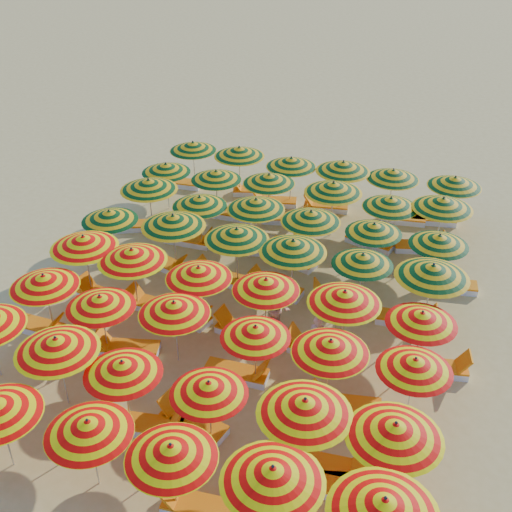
% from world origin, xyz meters
% --- Properties ---
extents(ground, '(120.00, 120.00, 0.00)m').
position_xyz_m(ground, '(0.00, 0.00, 0.00)').
color(ground, '#D8B760').
rests_on(ground, ground).
extents(umbrella_2, '(2.19, 2.19, 2.00)m').
position_xyz_m(umbrella_2, '(-0.98, -7.19, 1.76)').
color(umbrella_2, silver).
rests_on(umbrella_2, ground).
extents(umbrella_3, '(2.27, 2.27, 2.02)m').
position_xyz_m(umbrella_3, '(0.93, -7.22, 1.78)').
color(umbrella_3, silver).
rests_on(umbrella_3, ground).
extents(umbrella_4, '(2.73, 2.73, 2.18)m').
position_xyz_m(umbrella_4, '(3.04, -7.18, 1.92)').
color(umbrella_4, silver).
rests_on(umbrella_4, ground).
extents(umbrella_5, '(2.10, 2.10, 2.22)m').
position_xyz_m(umbrella_5, '(5.14, -7.21, 1.95)').
color(umbrella_5, silver).
rests_on(umbrella_5, ground).
extents(umbrella_7, '(2.64, 2.64, 2.17)m').
position_xyz_m(umbrella_7, '(-3.00, -5.30, 1.91)').
color(umbrella_7, silver).
rests_on(umbrella_7, ground).
extents(umbrella_8, '(1.90, 1.90, 1.98)m').
position_xyz_m(umbrella_8, '(-1.22, -5.33, 1.74)').
color(umbrella_8, silver).
rests_on(umbrella_8, ground).
extents(umbrella_9, '(2.19, 2.19, 1.91)m').
position_xyz_m(umbrella_9, '(0.89, -5.23, 1.68)').
color(umbrella_9, silver).
rests_on(umbrella_9, ground).
extents(umbrella_10, '(2.48, 2.48, 2.21)m').
position_xyz_m(umbrella_10, '(3.14, -5.32, 1.95)').
color(umbrella_10, silver).
rests_on(umbrella_10, ground).
extents(umbrella_11, '(2.44, 2.44, 2.17)m').
position_xyz_m(umbrella_11, '(5.04, -5.32, 1.91)').
color(umbrella_11, silver).
rests_on(umbrella_11, ground).
extents(umbrella_12, '(2.05, 2.05, 2.05)m').
position_xyz_m(umbrella_12, '(-5.00, -2.99, 1.81)').
color(umbrella_12, silver).
rests_on(umbrella_12, ground).
extents(umbrella_13, '(2.29, 2.29, 1.99)m').
position_xyz_m(umbrella_13, '(-3.06, -3.25, 1.75)').
color(umbrella_13, silver).
rests_on(umbrella_13, ground).
extents(umbrella_14, '(2.23, 2.23, 2.03)m').
position_xyz_m(umbrella_14, '(-1.07, -2.90, 1.79)').
color(umbrella_14, silver).
rests_on(umbrella_14, ground).
extents(umbrella_15, '(2.13, 2.13, 1.91)m').
position_xyz_m(umbrella_15, '(1.22, -3.00, 1.68)').
color(umbrella_15, silver).
rests_on(umbrella_15, ground).
extents(umbrella_16, '(2.20, 2.20, 2.04)m').
position_xyz_m(umbrella_16, '(3.15, -3.06, 1.80)').
color(umbrella_16, silver).
rests_on(umbrella_16, ground).
extents(umbrella_17, '(2.33, 2.33, 1.93)m').
position_xyz_m(umbrella_17, '(5.15, -2.93, 1.70)').
color(umbrella_17, silver).
rests_on(umbrella_17, ground).
extents(umbrella_18, '(2.64, 2.64, 2.19)m').
position_xyz_m(umbrella_18, '(-4.99, -0.96, 1.93)').
color(umbrella_18, silver).
rests_on(umbrella_18, ground).
extents(umbrella_19, '(2.34, 2.34, 2.17)m').
position_xyz_m(umbrella_19, '(-3.27, -1.12, 1.91)').
color(umbrella_19, silver).
rests_on(umbrella_19, ground).
extents(umbrella_20, '(2.50, 2.50, 2.04)m').
position_xyz_m(umbrella_20, '(-1.14, -1.16, 1.80)').
color(umbrella_20, silver).
rests_on(umbrella_20, ground).
extents(umbrella_21, '(2.38, 2.38, 2.02)m').
position_xyz_m(umbrella_21, '(0.85, -1.07, 1.78)').
color(umbrella_21, silver).
rests_on(umbrella_21, ground).
extents(umbrella_22, '(2.52, 2.52, 2.12)m').
position_xyz_m(umbrella_22, '(3.04, -1.07, 1.87)').
color(umbrella_22, silver).
rests_on(umbrella_22, ground).
extents(umbrella_23, '(2.42, 2.42, 1.97)m').
position_xyz_m(umbrella_23, '(5.08, -1.11, 1.74)').
color(umbrella_23, silver).
rests_on(umbrella_23, ground).
extents(umbrella_24, '(2.21, 2.21, 1.98)m').
position_xyz_m(umbrella_24, '(-5.31, 1.04, 1.74)').
color(umbrella_24, silver).
rests_on(umbrella_24, ground).
extents(umbrella_25, '(2.61, 2.61, 2.20)m').
position_xyz_m(umbrella_25, '(-3.01, 1.10, 1.94)').
color(umbrella_25, silver).
rests_on(umbrella_25, ground).
extents(umbrella_26, '(2.33, 2.33, 2.15)m').
position_xyz_m(umbrella_26, '(-0.83, 1.05, 1.90)').
color(umbrella_26, silver).
rests_on(umbrella_26, ground).
extents(umbrella_27, '(2.30, 2.30, 2.18)m').
position_xyz_m(umbrella_27, '(1.03, 0.91, 1.92)').
color(umbrella_27, silver).
rests_on(umbrella_27, ground).
extents(umbrella_28, '(1.89, 1.89, 1.94)m').
position_xyz_m(umbrella_28, '(3.08, 1.21, 1.71)').
color(umbrella_28, silver).
rests_on(umbrella_28, ground).
extents(umbrella_29, '(2.14, 2.14, 2.23)m').
position_xyz_m(umbrella_29, '(5.11, 0.85, 1.96)').
color(umbrella_29, silver).
rests_on(umbrella_29, ground).
extents(umbrella_30, '(2.31, 2.31, 2.18)m').
position_xyz_m(umbrella_30, '(-5.00, 3.25, 1.92)').
color(umbrella_30, silver).
rests_on(umbrella_30, ground).
extents(umbrella_31, '(2.53, 2.53, 2.02)m').
position_xyz_m(umbrella_31, '(-2.89, 2.90, 1.78)').
color(umbrella_31, silver).
rests_on(umbrella_31, ground).
extents(umbrella_32, '(2.54, 2.54, 2.10)m').
position_xyz_m(umbrella_32, '(-0.96, 3.23, 1.84)').
color(umbrella_32, silver).
rests_on(umbrella_32, ground).
extents(umbrella_33, '(2.56, 2.56, 2.10)m').
position_xyz_m(umbrella_33, '(1.01, 3.00, 1.85)').
color(umbrella_33, silver).
rests_on(umbrella_33, ground).
extents(umbrella_34, '(2.26, 2.26, 1.93)m').
position_xyz_m(umbrella_34, '(3.06, 3.16, 1.70)').
color(umbrella_34, silver).
rests_on(umbrella_34, ground).
extents(umbrella_35, '(1.99, 1.99, 1.96)m').
position_xyz_m(umbrella_35, '(5.10, 3.06, 1.72)').
color(umbrella_35, silver).
rests_on(umbrella_35, ground).
extents(umbrella_36, '(2.31, 2.31, 1.97)m').
position_xyz_m(umbrella_36, '(-5.25, 5.11, 1.73)').
color(umbrella_36, silver).
rests_on(umbrella_36, ground).
extents(umbrella_37, '(2.24, 2.24, 2.00)m').
position_xyz_m(umbrella_37, '(-3.18, 5.08, 1.76)').
color(umbrella_37, silver).
rests_on(umbrella_37, ground).
extents(umbrella_38, '(2.16, 2.16, 2.04)m').
position_xyz_m(umbrella_38, '(-1.21, 5.35, 1.80)').
color(umbrella_38, silver).
rests_on(umbrella_38, ground).
extents(umbrella_39, '(2.50, 2.50, 2.18)m').
position_xyz_m(umbrella_39, '(1.23, 5.19, 1.92)').
color(umbrella_39, silver).
rests_on(umbrella_39, ground).
extents(umbrella_40, '(2.47, 2.47, 2.03)m').
position_xyz_m(umbrella_40, '(3.28, 4.96, 1.79)').
color(umbrella_40, silver).
rests_on(umbrella_40, ground).
extents(umbrella_41, '(2.57, 2.57, 2.17)m').
position_xyz_m(umbrella_41, '(4.97, 5.26, 1.91)').
color(umbrella_41, silver).
rests_on(umbrella_41, ground).
extents(umbrella_42, '(2.38, 2.38, 2.02)m').
position_xyz_m(umbrella_42, '(-5.10, 7.29, 1.78)').
color(umbrella_42, silver).
rests_on(umbrella_42, ground).
extents(umbrella_43, '(2.62, 2.62, 2.13)m').
position_xyz_m(umbrella_43, '(-3.06, 7.18, 1.87)').
color(umbrella_43, silver).
rests_on(umbrella_43, ground).
extents(umbrella_44, '(2.31, 2.31, 2.06)m').
position_xyz_m(umbrella_44, '(-0.86, 7.01, 1.81)').
color(umbrella_44, silver).
rests_on(umbrella_44, ground).
extents(umbrella_45, '(2.25, 2.25, 2.18)m').
position_xyz_m(umbrella_45, '(1.15, 7.06, 1.92)').
color(umbrella_45, silver).
rests_on(umbrella_45, ground).
extents(umbrella_46, '(2.44, 2.44, 2.07)m').
position_xyz_m(umbrella_46, '(3.01, 7.18, 1.83)').
color(umbrella_46, silver).
rests_on(umbrella_46, ground).
extents(umbrella_47, '(2.35, 2.35, 2.06)m').
position_xyz_m(umbrella_47, '(5.21, 7.31, 1.82)').
color(umbrella_47, silver).
rests_on(umbrella_47, ground).
extents(lounger_0, '(1.78, 0.73, 0.69)m').
position_xyz_m(lounger_0, '(1.43, -7.12, 0.15)').
color(lounger_0, white).
rests_on(lounger_0, ground).
extents(lounger_2, '(1.81, 0.88, 0.69)m').
position_xyz_m(lounger_2, '(-0.63, -5.43, 0.15)').
color(lounger_2, white).
rests_on(lounger_2, ground).
extents(lounger_3, '(1.82, 0.94, 0.69)m').
position_xyz_m(lounger_3, '(0.30, -4.99, 0.15)').
color(lounger_3, white).
rests_on(lounger_3, ground).
extents(lounger_4, '(1.78, 0.72, 0.69)m').
position_xyz_m(lounger_4, '(3.74, -5.20, 0.15)').
color(lounger_4, white).
rests_on(lounger_4, ground).
extents(lounger_5, '(1.82, 1.02, 0.69)m').
position_xyz_m(lounger_5, '(4.54, -5.48, 0.15)').
color(lounger_5, white).
rests_on(lounger_5, ground).
extents(lounger_6, '(1.75, 0.62, 0.69)m').
position_xyz_m(lounger_6, '(-5.50, -3.07, 0.15)').
color(lounger_6, white).
rests_on(lounger_6, ground).
extents(lounger_7, '(1.82, 1.01, 0.69)m').
position_xyz_m(lounger_7, '(-2.56, -3.07, 0.15)').
color(lounger_7, white).
rests_on(lounger_7, ground).
extents(lounger_8, '(1.75, 0.64, 0.69)m').
position_xyz_m(lounger_8, '(0.72, -2.99, 0.15)').
color(lounger_8, white).
rests_on(lounger_8, ground).
extents(lounger_9, '(1.81, 0.89, 0.69)m').
position_xyz_m(lounger_9, '(3.65, -3.20, 0.15)').
color(lounger_9, white).
rests_on(lounger_9, ground).
extents(lounger_10, '(1.80, 0.82, 0.69)m').
position_xyz_m(lounger_10, '(-4.49, -1.12, 0.15)').
color(lounger_10, white).
rests_on(lounger_10, ground).
extents(lounger_11, '(1.76, 0.67, 0.69)m').
position_xyz_m(lounger_11, '(-2.76, -1.02, 0.15)').
color(lounger_11, white).
rests_on(lounger_11, ground).
extents(lounger_12, '(1.83, 1.13, 0.69)m').
position_xyz_m(lounger_12, '(-1.64, -1.10, 0.15)').
color(lounger_12, white).
rests_on(lounger_12, ground).
extents(lounger_13, '(1.80, 0.81, 0.69)m').
position_xyz_m(lounger_13, '(0.25, -1.29, 0.15)').
color(lounger_13, white).
rests_on(lounger_13, ground).
extents(lounger_14, '(1.74, 0.61, 0.69)m').
position_xyz_m(lounger_14, '(2.44, -1.31, 0.15)').
color(lounger_14, white).
rests_on(lounger_14, ground).
extents(lounger_15, '(1.81, 0.92, 0.69)m').
position_xyz_m(lounger_15, '(5.68, -1.04, 0.15)').
color(lounger_15, white).
rests_on(lounger_15, ground).
extents(lounger_16, '(1.75, 0.64, 0.69)m').
position_xyz_m(lounger_16, '(-4.81, 1.11, 0.15)').
color(lounger_16, white).
rests_on(lounger_16, ground).
extents(lounger_17, '(1.83, 1.11, 0.69)m').
position_xyz_m(lounger_17, '(-3.51, 1.23, 0.15)').
color(lounger_17, white).
rests_on(lounger_17, ground).
extents(lounger_18, '(1.78, 0.73, 0.69)m').
position_xyz_m(lounger_18, '(-1.42, 1.08, 0.15)').
color(lounger_18, white).
rests_on(lounger_18, ground).
extents(lounger_19, '(1.80, 0.83, 0.69)m').
position_xyz_m(lounger_19, '(0.43, 1.06, 0.15)').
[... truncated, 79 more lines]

